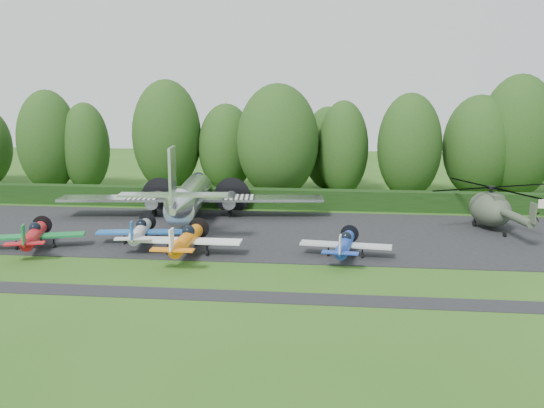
# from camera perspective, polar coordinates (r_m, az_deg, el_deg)

# --- Properties ---
(ground) EXTENTS (160.00, 160.00, 0.00)m
(ground) POSITION_cam_1_polar(r_m,az_deg,el_deg) (43.14, -9.30, -5.65)
(ground) COLOR #275016
(ground) RESTS_ON ground
(apron) EXTENTS (70.00, 18.00, 0.01)m
(apron) POSITION_cam_1_polar(r_m,az_deg,el_deg) (52.51, -6.37, -2.59)
(apron) COLOR black
(apron) RESTS_ON ground
(taxiway_verge) EXTENTS (70.00, 2.00, 0.00)m
(taxiway_verge) POSITION_cam_1_polar(r_m,az_deg,el_deg) (37.68, -11.77, -8.19)
(taxiway_verge) COLOR black
(taxiway_verge) RESTS_ON ground
(hedgerow) EXTENTS (90.00, 1.60, 2.00)m
(hedgerow) POSITION_cam_1_polar(r_m,az_deg,el_deg) (63.03, -4.18, -0.29)
(hedgerow) COLOR black
(hedgerow) RESTS_ON ground
(transport_plane) EXTENTS (25.02, 19.19, 8.02)m
(transport_plane) POSITION_cam_1_polar(r_m,az_deg,el_deg) (56.60, -7.83, 0.66)
(transport_plane) COLOR silver
(transport_plane) RESTS_ON ground
(light_plane_red) EXTENTS (7.30, 7.68, 2.81)m
(light_plane_red) POSITION_cam_1_polar(r_m,az_deg,el_deg) (49.43, -21.49, -2.75)
(light_plane_red) COLOR red
(light_plane_red) RESTS_ON ground
(light_plane_white) EXTENTS (6.95, 7.31, 2.67)m
(light_plane_white) POSITION_cam_1_polar(r_m,az_deg,el_deg) (48.65, -12.29, -2.51)
(light_plane_white) COLOR silver
(light_plane_white) RESTS_ON ground
(light_plane_orange) EXTENTS (7.89, 8.29, 3.03)m
(light_plane_orange) POSITION_cam_1_polar(r_m,az_deg,el_deg) (44.66, -8.06, -3.37)
(light_plane_orange) COLOR orange
(light_plane_orange) RESTS_ON ground
(light_plane_blue) EXTENTS (6.64, 6.98, 2.55)m
(light_plane_blue) POSITION_cam_1_polar(r_m,az_deg,el_deg) (44.13, 6.89, -3.78)
(light_plane_blue) COLOR #1C3CAD
(light_plane_blue) RESTS_ON ground
(helicopter) EXTENTS (11.76, 13.77, 3.79)m
(helicopter) POSITION_cam_1_polar(r_m,az_deg,el_deg) (56.07, 19.85, -0.19)
(helicopter) COLOR #3D4736
(helicopter) RESTS_ON ground
(tree_0) EXTENTS (6.63, 6.63, 10.41)m
(tree_0) POSITION_cam_1_polar(r_m,az_deg,el_deg) (72.30, -4.32, 5.30)
(tree_0) COLOR black
(tree_0) RESTS_ON ground
(tree_1) EXTENTS (9.09, 9.09, 12.72)m
(tree_1) POSITION_cam_1_polar(r_m,az_deg,el_deg) (67.57, 0.54, 5.93)
(tree_1) COLOR black
(tree_1) RESTS_ON ground
(tree_2) EXTENTS (5.68, 5.68, 10.53)m
(tree_2) POSITION_cam_1_polar(r_m,az_deg,el_deg) (75.64, -17.14, 5.14)
(tree_2) COLOR black
(tree_2) RESTS_ON ground
(tree_4) EXTENTS (8.51, 8.51, 13.74)m
(tree_4) POSITION_cam_1_polar(r_m,az_deg,el_deg) (72.92, 22.15, 5.90)
(tree_4) COLOR black
(tree_4) RESTS_ON ground
(tree_6) EXTENTS (5.71, 5.71, 10.85)m
(tree_6) POSITION_cam_1_polar(r_m,az_deg,el_deg) (69.22, 6.70, 5.19)
(tree_6) COLOR black
(tree_6) RESTS_ON ground
(tree_8) EXTENTS (7.12, 7.12, 12.02)m
(tree_8) POSITION_cam_1_polar(r_m,az_deg,el_deg) (76.99, -20.34, 5.60)
(tree_8) COLOR black
(tree_8) RESTS_ON ground
(tree_9) EXTENTS (8.15, 8.15, 13.21)m
(tree_9) POSITION_cam_1_polar(r_m,az_deg,el_deg) (73.40, -9.87, 6.35)
(tree_9) COLOR black
(tree_9) RESTS_ON ground
(tree_10) EXTENTS (7.06, 7.06, 11.70)m
(tree_10) POSITION_cam_1_polar(r_m,az_deg,el_deg) (68.73, 12.81, 5.32)
(tree_10) COLOR black
(tree_10) RESTS_ON ground
(tree_11) EXTENTS (7.99, 7.99, 11.48)m
(tree_11) POSITION_cam_1_polar(r_m,az_deg,el_deg) (71.81, 18.90, 5.14)
(tree_11) COLOR black
(tree_11) RESTS_ON ground
(tree_12) EXTENTS (5.99, 5.99, 10.02)m
(tree_12) POSITION_cam_1_polar(r_m,az_deg,el_deg) (73.91, 5.26, 5.25)
(tree_12) COLOR black
(tree_12) RESTS_ON ground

